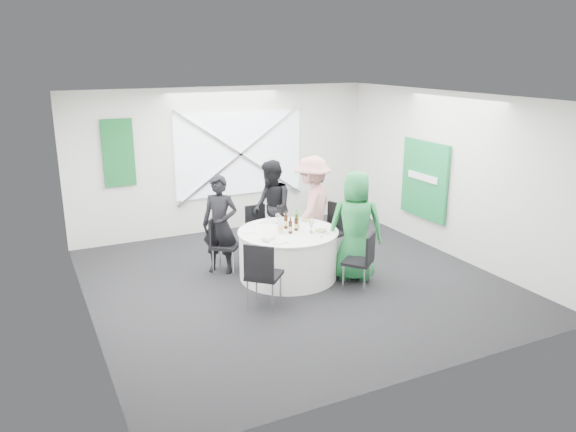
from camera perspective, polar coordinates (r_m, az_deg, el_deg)
name	(u,v)px	position (r m, az deg, el deg)	size (l,w,h in m)	color
floor	(294,281)	(8.76, 0.58, -6.62)	(6.00, 6.00, 0.00)	black
ceiling	(294,97)	(8.10, 0.64, 11.96)	(6.00, 6.00, 0.00)	silver
wall_back	(225,160)	(11.02, -6.45, 5.67)	(6.00, 6.00, 0.00)	silver
wall_front	(426,257)	(5.91, 13.82, -4.10)	(6.00, 6.00, 0.00)	silver
wall_left	(81,219)	(7.51, -20.30, -0.28)	(6.00, 6.00, 0.00)	silver
wall_right	(451,175)	(10.00, 16.19, 4.04)	(6.00, 6.00, 0.00)	silver
window_panel	(240,154)	(11.07, -4.93, 6.29)	(2.60, 0.03, 1.60)	white
window_brace_a	(240,154)	(11.03, -4.85, 6.26)	(0.05, 0.05, 3.16)	silver
window_brace_b	(240,154)	(11.03, -4.85, 6.26)	(0.05, 0.05, 3.16)	silver
green_banner	(118,153)	(10.43, -16.85, 6.15)	(0.55, 0.04, 1.20)	#125C2A
green_sign	(424,180)	(10.44, 13.67, 3.60)	(0.05, 1.20, 1.40)	#177F3D
banquet_table	(288,254)	(8.79, 0.00, -3.88)	(1.56, 1.56, 0.76)	white
chair_back	(258,226)	(9.77, -3.10, -1.05)	(0.39, 0.40, 0.86)	black
chair_back_left	(221,240)	(9.04, -6.84, -2.46)	(0.57, 0.57, 0.90)	black
chair_back_right	(333,227)	(9.57, 4.61, -1.09)	(0.57, 0.56, 0.96)	black
chair_front_right	(363,257)	(8.36, 7.61, -4.18)	(0.56, 0.56, 0.87)	black
chair_front_left	(262,271)	(7.63, -2.67, -5.59)	(0.62, 0.62, 0.97)	black
person_man_back_left	(220,225)	(8.94, -6.92, -0.88)	(0.58, 0.38, 1.58)	black
person_man_back	(271,208)	(9.68, -1.71, 0.81)	(0.81, 0.44, 1.66)	black
person_woman_pink	(312,207)	(9.55, 2.48, 0.89)	(1.14, 0.53, 1.76)	tan
person_woman_green	(356,226)	(8.65, 6.87, -1.01)	(0.84, 0.55, 1.71)	#217B3C
plate_back	(270,222)	(9.12, -1.89, -0.56)	(0.25, 0.25, 0.01)	white
plate_back_left	(249,231)	(8.66, -3.97, -1.52)	(0.25, 0.25, 0.01)	white
plate_back_right	(308,220)	(9.15, 2.00, -0.46)	(0.29, 0.29, 0.04)	white
plate_front_right	(321,231)	(8.61, 3.34, -1.57)	(0.26, 0.26, 0.04)	white
plate_front_left	(277,242)	(8.15, -1.12, -2.64)	(0.24, 0.24, 0.01)	white
napkin	(268,238)	(8.22, -2.02, -2.25)	(0.18, 0.12, 0.05)	white
beer_bottle_a	(280,226)	(8.58, -0.78, -0.98)	(0.06, 0.06, 0.27)	#351909
beer_bottle_b	(286,222)	(8.75, -0.22, -0.60)	(0.06, 0.06, 0.28)	#351909
beer_bottle_c	(296,225)	(8.66, 0.84, -0.88)	(0.06, 0.06, 0.25)	#351909
beer_bottle_d	(290,227)	(8.52, 0.24, -1.16)	(0.06, 0.06, 0.26)	#351909
green_water_bottle	(297,220)	(8.77, 0.90, -0.46)	(0.08, 0.08, 0.31)	green
clear_water_bottle	(280,227)	(8.52, -0.78, -1.09)	(0.08, 0.08, 0.28)	silver
wine_glass_a	(277,216)	(8.98, -1.08, -0.05)	(0.07, 0.07, 0.17)	white
wine_glass_b	(311,225)	(8.52, 2.39, -0.97)	(0.07, 0.07, 0.17)	white
wine_glass_c	(286,216)	(9.01, -0.22, 0.00)	(0.07, 0.07, 0.17)	white
wine_glass_d	(296,216)	(8.98, 0.82, -0.05)	(0.07, 0.07, 0.17)	white
wine_glass_e	(311,224)	(8.61, 2.34, -0.78)	(0.07, 0.07, 0.17)	white
fork_a	(254,227)	(8.88, -3.46, -1.09)	(0.01, 0.15, 0.01)	silver
knife_a	(251,232)	(8.61, -3.80, -1.67)	(0.01, 0.15, 0.01)	silver
fork_b	(262,240)	(8.27, -2.69, -2.40)	(0.01, 0.15, 0.01)	silver
knife_b	(284,243)	(8.12, -0.37, -2.74)	(0.01, 0.15, 0.01)	silver
fork_c	(321,237)	(8.41, 3.41, -2.10)	(0.01, 0.15, 0.01)	silver
knife_c	(325,230)	(8.72, 3.77, -1.42)	(0.01, 0.15, 0.01)	silver
fork_d	(283,220)	(9.21, -0.54, -0.42)	(0.01, 0.15, 0.01)	silver
knife_d	(263,223)	(9.07, -2.53, -0.70)	(0.01, 0.15, 0.01)	silver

